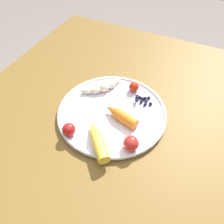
% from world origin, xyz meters
% --- Properties ---
extents(ground_plane, '(6.00, 6.00, 0.00)m').
position_xyz_m(ground_plane, '(0.00, 0.00, 0.00)').
color(ground_plane, gray).
extents(dining_table, '(0.95, 0.96, 0.75)m').
position_xyz_m(dining_table, '(0.00, 0.00, 0.66)').
color(dining_table, brown).
rests_on(dining_table, ground_plane).
extents(plate, '(0.33, 0.33, 0.02)m').
position_xyz_m(plate, '(-0.05, 0.02, 0.76)').
color(plate, silver).
rests_on(plate, dining_table).
extents(banana, '(0.13, 0.10, 0.03)m').
position_xyz_m(banana, '(0.03, 0.09, 0.78)').
color(banana, '#F9E6BC').
rests_on(banana, plate).
extents(carrot_orange, '(0.06, 0.12, 0.03)m').
position_xyz_m(carrot_orange, '(-0.06, -0.02, 0.78)').
color(carrot_orange, orange).
rests_on(carrot_orange, plate).
extents(carrot_yellow, '(0.12, 0.12, 0.03)m').
position_xyz_m(carrot_yellow, '(-0.17, 0.00, 0.78)').
color(carrot_yellow, yellow).
rests_on(carrot_yellow, plate).
extents(blueberry_pile, '(0.05, 0.06, 0.02)m').
position_xyz_m(blueberry_pile, '(0.04, -0.05, 0.77)').
color(blueberry_pile, '#191638').
rests_on(blueberry_pile, plate).
extents(tomato_near, '(0.04, 0.04, 0.04)m').
position_xyz_m(tomato_near, '(-0.14, -0.08, 0.79)').
color(tomato_near, red).
rests_on(tomato_near, plate).
extents(tomato_mid, '(0.03, 0.03, 0.03)m').
position_xyz_m(tomato_mid, '(0.07, -0.01, 0.78)').
color(tomato_mid, red).
rests_on(tomato_mid, plate).
extents(tomato_far, '(0.04, 0.04, 0.04)m').
position_xyz_m(tomato_far, '(-0.17, 0.09, 0.79)').
color(tomato_far, red).
rests_on(tomato_far, plate).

